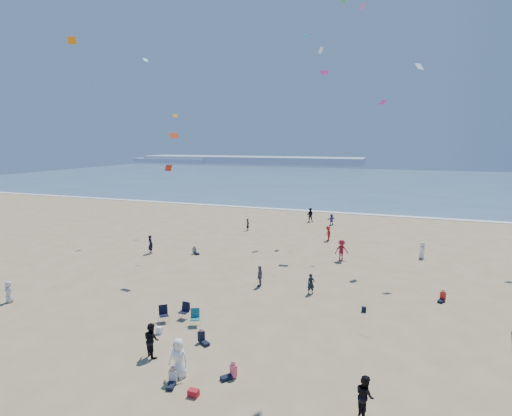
% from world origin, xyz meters
% --- Properties ---
extents(ground, '(220.00, 220.00, 0.00)m').
position_xyz_m(ground, '(0.00, 0.00, 0.00)').
color(ground, tan).
rests_on(ground, ground).
extents(ocean, '(220.00, 100.00, 0.06)m').
position_xyz_m(ocean, '(0.00, 95.00, 0.03)').
color(ocean, '#476B84').
rests_on(ocean, ground).
extents(surf_line, '(220.00, 1.20, 0.08)m').
position_xyz_m(surf_line, '(0.00, 45.00, 0.04)').
color(surf_line, white).
rests_on(surf_line, ground).
extents(headland_far, '(110.00, 20.00, 3.20)m').
position_xyz_m(headland_far, '(-60.00, 170.00, 1.60)').
color(headland_far, '#7A8EA8').
rests_on(headland_far, ground).
extents(headland_near, '(40.00, 14.00, 2.00)m').
position_xyz_m(headland_near, '(-100.00, 165.00, 1.00)').
color(headland_near, '#7A8EA8').
rests_on(headland_near, ground).
extents(standing_flyers, '(32.88, 38.23, 1.93)m').
position_xyz_m(standing_flyers, '(4.99, 15.01, 0.88)').
color(standing_flyers, maroon).
rests_on(standing_flyers, ground).
extents(seated_group, '(22.39, 19.73, 0.84)m').
position_xyz_m(seated_group, '(2.29, 6.66, 0.42)').
color(seated_group, silver).
rests_on(seated_group, ground).
extents(chair_cluster, '(2.82, 1.54, 1.00)m').
position_xyz_m(chair_cluster, '(-1.52, 4.47, 0.50)').
color(chair_cluster, black).
rests_on(chair_cluster, ground).
extents(white_tote, '(0.35, 0.20, 0.40)m').
position_xyz_m(white_tote, '(-1.93, 2.80, 0.20)').
color(white_tote, white).
rests_on(white_tote, ground).
extents(black_backpack, '(0.30, 0.22, 0.38)m').
position_xyz_m(black_backpack, '(-2.04, 6.14, 0.19)').
color(black_backpack, black).
rests_on(black_backpack, ground).
extents(cooler, '(0.45, 0.30, 0.30)m').
position_xyz_m(cooler, '(2.61, -1.52, 0.15)').
color(cooler, '#B11922').
rests_on(cooler, ground).
extents(navy_bag, '(0.28, 0.18, 0.34)m').
position_xyz_m(navy_bag, '(8.69, 9.73, 0.17)').
color(navy_bag, black).
rests_on(navy_bag, ground).
extents(kites_aloft, '(40.85, 37.16, 21.66)m').
position_xyz_m(kites_aloft, '(10.12, 13.11, 14.40)').
color(kites_aloft, '#19C2C9').
rests_on(kites_aloft, ground).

